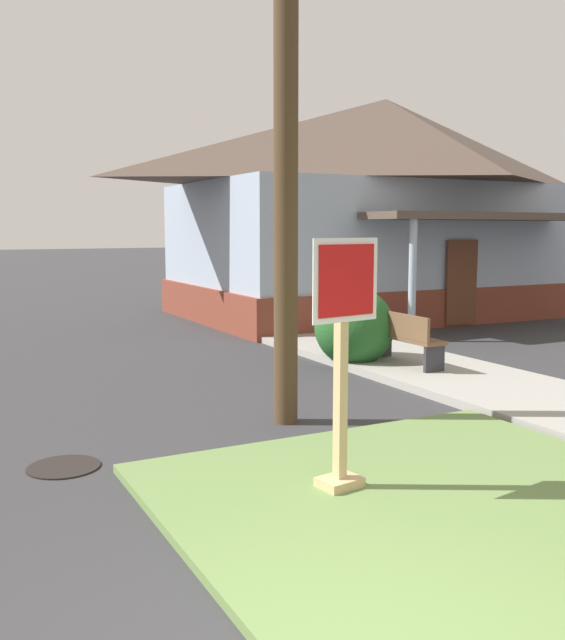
{
  "coord_description": "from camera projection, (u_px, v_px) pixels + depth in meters",
  "views": [
    {
      "loc": [
        -1.72,
        -2.64,
        2.32
      ],
      "look_at": [
        1.4,
        3.41,
        1.42
      ],
      "focal_mm": 39.28,
      "sensor_mm": 36.0,
      "label": 1
    }
  ],
  "objects": [
    {
      "name": "grass_corner_patch",
      "position": [
        473.0,
        520.0,
        5.5
      ],
      "size": [
        4.45,
        4.97,
        0.08
      ],
      "primitive_type": "cube",
      "color": "#668447",
      "rests_on": "ground"
    },
    {
      "name": "sidewalk_strip",
      "position": [
        449.0,
        375.0,
        10.82
      ],
      "size": [
        2.2,
        17.08,
        0.12
      ],
      "primitive_type": "cube",
      "color": "#9E9B93",
      "rests_on": "ground"
    },
    {
      "name": "stop_sign",
      "position": [
        342.0,
        370.0,
        5.95
      ],
      "size": [
        0.7,
        0.33,
        2.16
      ],
      "color": "tan",
      "rests_on": "grass_corner_patch"
    },
    {
      "name": "manhole_cover",
      "position": [
        64.0,
        467.0,
        6.82
      ],
      "size": [
        0.7,
        0.7,
        0.02
      ],
      "primitive_type": "cylinder",
      "color": "black",
      "rests_on": "ground"
    },
    {
      "name": "street_bench",
      "position": [
        404.0,
        336.0,
        11.32
      ],
      "size": [
        0.44,
        1.58,
        0.85
      ],
      "color": "brown",
      "rests_on": "sidewalk_strip"
    },
    {
      "name": "utility_pole",
      "position": [
        286.0,
        23.0,
        7.83
      ],
      "size": [
        1.49,
        0.28,
        8.82
      ],
      "color": "#4C3823",
      "rests_on": "ground"
    },
    {
      "name": "corner_house",
      "position": [
        385.0,
        205.0,
        19.01
      ],
      "size": [
        11.2,
        7.83,
        5.74
      ],
      "color": "brown",
      "rests_on": "ground"
    },
    {
      "name": "shrub_by_curb",
      "position": [
        354.0,
        327.0,
        11.81
      ],
      "size": [
        1.35,
        1.35,
        1.33
      ],
      "primitive_type": "ellipsoid",
      "color": "#265F28",
      "rests_on": "ground"
    }
  ]
}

